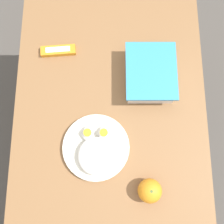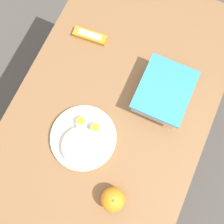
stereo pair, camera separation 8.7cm
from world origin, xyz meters
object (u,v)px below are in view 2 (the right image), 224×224
object	(u,v)px
rice_plate	(82,139)
candy_bar	(90,36)
food_container	(163,93)
orange_fruit	(113,200)

from	to	relation	value
rice_plate	candy_bar	xyz separation A→B (m)	(-0.36, -0.14, -0.01)
food_container	orange_fruit	world-z (taller)	orange_fruit
orange_fruit	candy_bar	size ratio (longest dim) A/B	0.59
rice_plate	candy_bar	size ratio (longest dim) A/B	1.73
orange_fruit	rice_plate	distance (m)	0.21
rice_plate	candy_bar	distance (m)	0.38
orange_fruit	rice_plate	bearing A→B (deg)	-127.45
food_container	candy_bar	xyz separation A→B (m)	(-0.10, -0.32, -0.02)
food_container	candy_bar	distance (m)	0.34
orange_fruit	rice_plate	size ratio (longest dim) A/B	0.34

